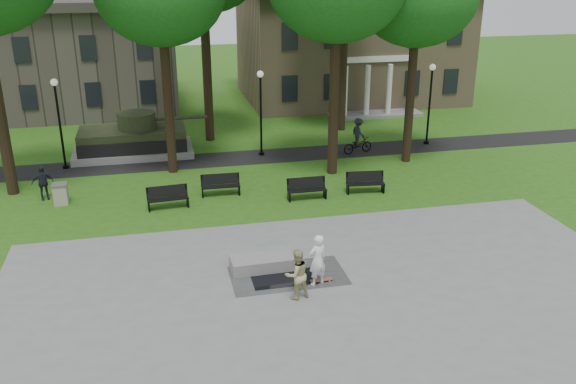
% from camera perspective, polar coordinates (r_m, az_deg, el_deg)
% --- Properties ---
extents(ground, '(120.00, 120.00, 0.00)m').
position_cam_1_polar(ground, '(23.11, 1.84, -5.60)').
color(ground, '#295313').
rests_on(ground, ground).
extents(plaza, '(22.00, 16.00, 0.02)m').
position_cam_1_polar(plaza, '(18.95, 5.71, -12.17)').
color(plaza, gray).
rests_on(plaza, ground).
extents(footpath, '(44.00, 2.60, 0.01)m').
position_cam_1_polar(footpath, '(34.02, -3.23, 3.29)').
color(footpath, black).
rests_on(footpath, ground).
extents(building_right, '(17.00, 12.00, 8.60)m').
position_cam_1_polar(building_right, '(48.82, 5.75, 13.86)').
color(building_right, '#9E8460').
rests_on(building_right, ground).
extents(building_left, '(15.00, 10.00, 7.20)m').
position_cam_1_polar(building_left, '(47.31, -19.99, 11.59)').
color(building_left, '#4C443D').
rests_on(building_left, ground).
extents(lamp_left, '(0.36, 0.36, 4.73)m').
position_cam_1_polar(lamp_left, '(33.48, -20.66, 6.62)').
color(lamp_left, black).
rests_on(lamp_left, ground).
extents(lamp_mid, '(0.36, 0.36, 4.73)m').
position_cam_1_polar(lamp_mid, '(33.65, -2.57, 8.02)').
color(lamp_mid, black).
rests_on(lamp_mid, ground).
extents(lamp_right, '(0.36, 0.36, 4.73)m').
position_cam_1_polar(lamp_right, '(36.72, 13.15, 8.60)').
color(lamp_right, black).
rests_on(lamp_right, ground).
extents(tank_monument, '(7.45, 3.40, 2.40)m').
position_cam_1_polar(tank_monument, '(35.30, -14.24, 4.76)').
color(tank_monument, gray).
rests_on(tank_monument, ground).
extents(puddle, '(2.20, 1.20, 0.00)m').
position_cam_1_polar(puddle, '(21.22, -0.41, -8.12)').
color(puddle, black).
rests_on(puddle, plaza).
extents(concrete_block, '(2.23, 1.06, 0.45)m').
position_cam_1_polar(concrete_block, '(21.80, -2.47, -6.63)').
color(concrete_block, gray).
rests_on(concrete_block, plaza).
extents(skateboard, '(0.79, 0.24, 0.07)m').
position_cam_1_polar(skateboard, '(21.06, 3.15, -8.28)').
color(skateboard, brown).
rests_on(skateboard, plaza).
extents(skateboarder, '(0.78, 0.64, 1.83)m').
position_cam_1_polar(skateboarder, '(20.48, 2.78, -6.38)').
color(skateboarder, white).
rests_on(skateboarder, plaza).
extents(friend_watching, '(0.97, 0.84, 1.71)m').
position_cam_1_polar(friend_watching, '(19.72, 0.83, -7.70)').
color(friend_watching, tan).
rests_on(friend_watching, plaza).
extents(pedestrian_walker, '(1.02, 0.65, 1.62)m').
position_cam_1_polar(pedestrian_walker, '(29.90, -21.98, 0.83)').
color(pedestrian_walker, '#1F222A').
rests_on(pedestrian_walker, ground).
extents(cyclist, '(1.90, 1.13, 2.03)m').
position_cam_1_polar(cyclist, '(34.70, 6.56, 4.96)').
color(cyclist, black).
rests_on(cyclist, ground).
extents(park_bench_0, '(1.83, 0.66, 1.00)m').
position_cam_1_polar(park_bench_0, '(27.38, -11.19, -0.44)').
color(park_bench_0, black).
rests_on(park_bench_0, ground).
extents(park_bench_1, '(1.81, 0.58, 1.00)m').
position_cam_1_polar(park_bench_1, '(28.51, -6.34, 0.72)').
color(park_bench_1, black).
rests_on(park_bench_1, ground).
extents(park_bench_2, '(1.80, 0.52, 1.00)m').
position_cam_1_polar(park_bench_2, '(27.89, 1.75, 0.37)').
color(park_bench_2, black).
rests_on(park_bench_2, ground).
extents(park_bench_3, '(1.84, 0.71, 1.00)m').
position_cam_1_polar(park_bench_3, '(28.89, 7.21, 0.96)').
color(park_bench_3, black).
rests_on(park_bench_3, ground).
extents(trash_bin, '(0.68, 0.68, 0.96)m').
position_cam_1_polar(trash_bin, '(29.15, -20.51, -0.16)').
color(trash_bin, '#9C9780').
rests_on(trash_bin, ground).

